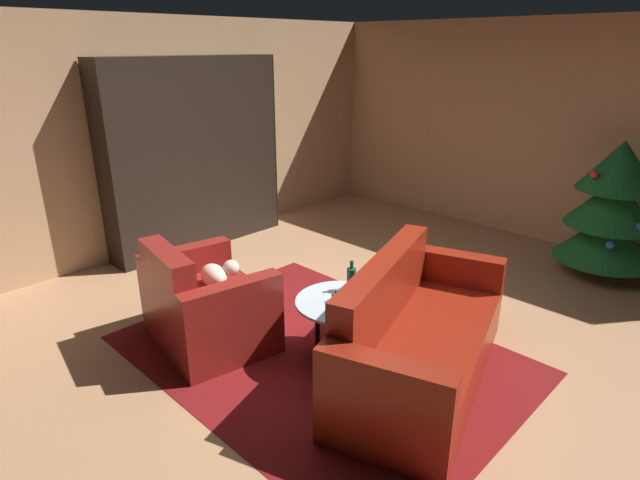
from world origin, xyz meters
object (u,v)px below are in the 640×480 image
Objects in this scene: decorated_tree at (612,208)px; bookshelf_unit at (206,155)px; bottle_on_table at (351,279)px; couch_red at (416,340)px; book_stack_on_table at (349,297)px; armchair_red at (205,306)px; coffee_table at (342,306)px.

bookshelf_unit is at bearing -148.65° from decorated_tree.
bottle_on_table is at bearing -108.65° from decorated_tree.
couch_red is 9.57× the size of book_stack_on_table.
armchair_red reaches higher than coffee_table.
couch_red reaches higher than coffee_table.
book_stack_on_table is 0.15× the size of decorated_tree.
decorated_tree reaches higher than couch_red.
bottle_on_table is at bearing 110.27° from coffee_table.
armchair_red reaches higher than book_stack_on_table.
bottle_on_table is at bearing -12.19° from bookshelf_unit.
bottle_on_table is (-0.61, -0.01, 0.28)m from couch_red.
couch_red is 8.24× the size of bottle_on_table.
decorated_tree is at bearing 31.35° from bookshelf_unit.
bookshelf_unit is at bearing 167.81° from bottle_on_table.
book_stack_on_table is (2.85, -0.75, -0.53)m from bookshelf_unit.
coffee_table is 3.28× the size of book_stack_on_table.
bookshelf_unit is 2.99m from book_stack_on_table.
couch_red is 2.92× the size of coffee_table.
bookshelf_unit is 1.54× the size of decorated_tree.
bookshelf_unit reaches higher than couch_red.
book_stack_on_table is at bearing 31.70° from armchair_red.
bookshelf_unit is 3.09× the size of coffee_table.
bookshelf_unit is 1.91× the size of armchair_red.
armchair_red is 1.62× the size of coffee_table.
bookshelf_unit is 2.96m from coffee_table.
book_stack_on_table is at bearing -53.50° from bottle_on_table.
bookshelf_unit is at bearing 170.06° from couch_red.
armchair_red reaches higher than bottle_on_table.
decorated_tree is (0.84, 3.00, 0.19)m from book_stack_on_table.
bottle_on_table is (-0.07, 0.18, 0.14)m from coffee_table.
book_stack_on_table is at bearing -14.75° from bookshelf_unit.
bookshelf_unit reaches higher than armchair_red.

